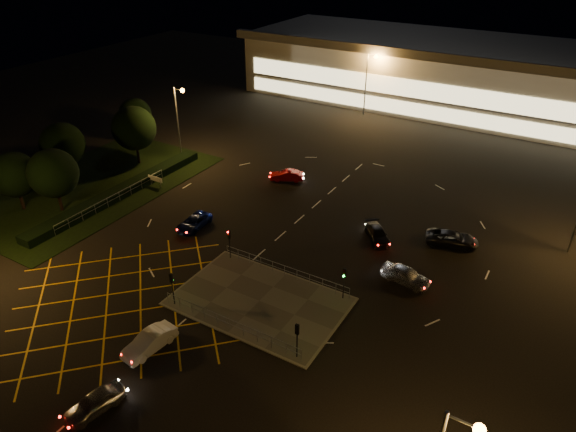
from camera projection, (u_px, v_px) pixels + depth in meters
The scene contains 23 objects.
ground at pixel (253, 282), 46.42m from camera, with size 180.00×180.00×0.00m, color black.
pedestrian_island at pixel (259, 301), 44.02m from camera, with size 14.00×9.00×0.12m, color #4C4944.
grass_verge at pixel (92, 186), 63.25m from camera, with size 18.00×30.00×0.08m, color black.
hedge at pixel (121, 192), 60.81m from camera, with size 2.00×26.00×1.00m, color black.
supermarket at pixel (450, 72), 89.92m from camera, with size 72.00×26.50×10.50m.
streetlight_nw at pixel (179, 113), 66.97m from camera, with size 1.78×0.56×10.03m.
streetlight_far_left at pixel (369, 76), 83.13m from camera, with size 1.78×0.56×10.03m.
signal_sw at pixel (172, 282), 42.54m from camera, with size 0.28×0.30×3.15m.
signal_se at pixel (297, 334), 37.24m from camera, with size 0.28×0.30×3.15m.
signal_nw at pixel (229, 238), 48.49m from camera, with size 0.28×0.30×3.15m.
signal_ne at pixel (344, 277), 43.19m from camera, with size 0.28×0.30×3.15m.
tree_a at pixel (14, 175), 56.03m from camera, with size 5.04×5.04×6.86m.
tree_b at pixel (63, 145), 62.72m from camera, with size 5.40×5.40×7.35m.
tree_c at pixel (134, 128), 66.76m from camera, with size 5.76×5.76×7.84m.
tree_d at pixel (135, 115), 74.35m from camera, with size 4.68×4.68×6.37m.
tree_e at pixel (53, 173), 55.60m from camera, with size 5.40×5.40×7.35m.
car_near_silver at pixel (94, 403), 33.98m from camera, with size 1.64×4.09×1.39m, color #A3A5AA.
car_queue_white at pixel (150, 342), 38.84m from camera, with size 1.55×4.45×1.47m, color silver.
car_left_blue at pixel (194, 222), 54.41m from camera, with size 2.08×4.51×1.25m, color #0D1852.
car_far_dkgrey at pixel (377, 234), 52.37m from camera, with size 1.77×4.35×1.26m, color black.
car_right_silver at pixel (406, 275), 46.08m from camera, with size 1.83×4.54×1.55m, color #9FA1A5.
car_circ_red at pixel (287, 175), 64.35m from camera, with size 1.43×4.11×1.35m, color maroon.
car_east_grey at pixel (452, 239), 51.47m from camera, with size 2.39×5.18×1.44m, color black.
Camera 1 is at (21.71, -30.38, 28.41)m, focal length 32.00 mm.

